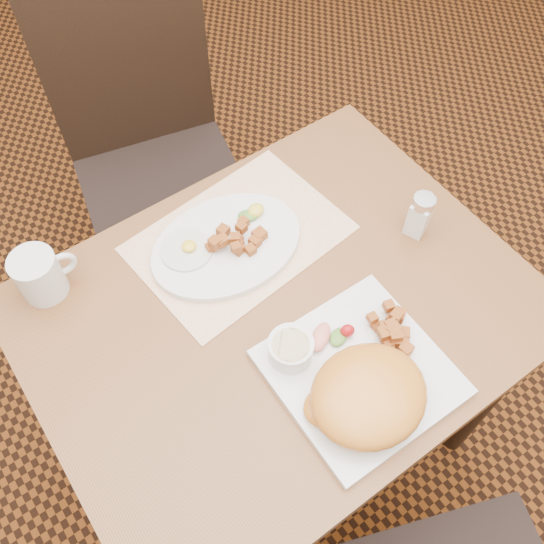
{
  "coord_description": "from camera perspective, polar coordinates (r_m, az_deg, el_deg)",
  "views": [
    {
      "loc": [
        -0.33,
        -0.44,
        1.72
      ],
      "look_at": [
        0.01,
        0.04,
        0.82
      ],
      "focal_mm": 40.0,
      "sensor_mm": 36.0,
      "label": 1
    }
  ],
  "objects": [
    {
      "name": "chair_far",
      "position": [
        1.69,
        -11.3,
        11.48
      ],
      "size": [
        0.5,
        0.51,
        0.97
      ],
      "rotation": [
        0.0,
        0.0,
        2.92
      ],
      "color": "black",
      "rests_on": "ground"
    },
    {
      "name": "ramekin",
      "position": [
        1.03,
        1.78,
        -7.21
      ],
      "size": [
        0.08,
        0.08,
        0.04
      ],
      "color": "silver",
      "rests_on": "plate_square"
    },
    {
      "name": "salt_shaker",
      "position": [
        1.21,
        13.74,
        5.27
      ],
      "size": [
        0.05,
        0.05,
        0.1
      ],
      "color": "white",
      "rests_on": "table"
    },
    {
      "name": "home_fries_sq",
      "position": [
        1.07,
        11.29,
        -5.81
      ],
      "size": [
        0.11,
        0.11,
        0.03
      ],
      "color": "#AA551B",
      "rests_on": "plate_square"
    },
    {
      "name": "hollandaise_mound",
      "position": [
        1.0,
        8.97,
        -11.47
      ],
      "size": [
        0.2,
        0.18,
        0.07
      ],
      "color": "orange",
      "rests_on": "plate_square"
    },
    {
      "name": "fried_egg",
      "position": [
        1.17,
        -8.02,
        2.13
      ],
      "size": [
        0.1,
        0.1,
        0.02
      ],
      "color": "white",
      "rests_on": "plate_oval"
    },
    {
      "name": "coffee_mug",
      "position": [
        1.17,
        -21.0,
        -0.25
      ],
      "size": [
        0.12,
        0.08,
        0.1
      ],
      "color": "silver",
      "rests_on": "table"
    },
    {
      "name": "plate_oval",
      "position": [
        1.18,
        -4.3,
        2.51
      ],
      "size": [
        0.32,
        0.24,
        0.02
      ],
      "primitive_type": null,
      "rotation": [
        0.0,
        0.0,
        -0.06
      ],
      "color": "silver",
      "rests_on": "placemat"
    },
    {
      "name": "home_fries_ov",
      "position": [
        1.16,
        -3.33,
        3.06
      ],
      "size": [
        0.11,
        0.09,
        0.04
      ],
      "color": "#AA551B",
      "rests_on": "plate_oval"
    },
    {
      "name": "ground",
      "position": [
        1.81,
        0.53,
        -15.21
      ],
      "size": [
        8.0,
        8.0,
        0.0
      ],
      "primitive_type": "plane",
      "color": "black",
      "rests_on": "ground"
    },
    {
      "name": "plate_square",
      "position": [
        1.06,
        8.26,
        -9.35
      ],
      "size": [
        0.28,
        0.28,
        0.02
      ],
      "primitive_type": "cube",
      "rotation": [
        0.0,
        0.0,
        -0.02
      ],
      "color": "silver",
      "rests_on": "table"
    },
    {
      "name": "garnish_sq",
      "position": [
        1.06,
        5.54,
        -5.96
      ],
      "size": [
        0.09,
        0.07,
        0.03
      ],
      "color": "#387223",
      "rests_on": "plate_square"
    },
    {
      "name": "garnish_ov",
      "position": [
        1.21,
        -1.84,
        5.64
      ],
      "size": [
        0.07,
        0.05,
        0.02
      ],
      "color": "#387223",
      "rests_on": "plate_oval"
    },
    {
      "name": "table",
      "position": [
        1.21,
        0.77,
        -6.02
      ],
      "size": [
        0.9,
        0.7,
        0.75
      ],
      "color": "brown",
      "rests_on": "ground"
    },
    {
      "name": "placemat",
      "position": [
        1.2,
        -3.14,
        3.2
      ],
      "size": [
        0.43,
        0.32,
        0.0
      ],
      "primitive_type": "cube",
      "rotation": [
        0.0,
        0.0,
        0.1
      ],
      "color": "white",
      "rests_on": "table"
    }
  ]
}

